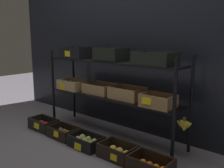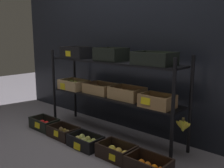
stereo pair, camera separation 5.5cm
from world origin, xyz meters
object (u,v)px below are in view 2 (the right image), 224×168
Objects in this scene: crate_ground_apple_gold at (116,152)px; crate_ground_kiwi at (63,133)px; display_rack at (111,79)px; crate_ground_tangerine at (149,167)px; crate_ground_apple_red at (44,125)px; crate_ground_pear at (86,142)px.

crate_ground_kiwi is at bearing -178.42° from crate_ground_apple_gold.
crate_ground_kiwi is 1.00× the size of crate_ground_apple_gold.
display_rack is 0.79m from crate_ground_kiwi.
display_rack is 1.04m from crate_ground_tangerine.
crate_ground_tangerine is (1.49, -0.01, -0.00)m from crate_ground_apple_red.
crate_ground_kiwi is (-0.36, -0.38, -0.60)m from display_rack.
display_rack is 1.02m from crate_ground_apple_red.
crate_ground_kiwi is at bearing 179.68° from crate_ground_tangerine.
crate_ground_tangerine is at bearing -0.32° from crate_ground_apple_red.
display_rack is 0.71m from crate_ground_pear.
crate_ground_pear is at bearing -175.14° from crate_ground_apple_gold.
crate_ground_tangerine reaches higher than crate_ground_apple_gold.
crate_ground_apple_gold is (0.39, -0.36, -0.59)m from display_rack.
crate_ground_apple_red is 1.12m from crate_ground_apple_gold.
crate_ground_tangerine is at bearing -26.99° from display_rack.
crate_ground_apple_red is 1.06× the size of crate_ground_apple_gold.
crate_ground_pear is 0.38m from crate_ground_apple_gold.
crate_ground_apple_gold is 0.96× the size of crate_ground_tangerine.
display_rack is at bearing 27.24° from crate_ground_apple_red.
crate_ground_apple_red is at bearing 179.71° from crate_ground_kiwi.
crate_ground_apple_red is at bearing 179.68° from crate_ground_tangerine.
crate_ground_pear is 0.99× the size of crate_ground_tangerine.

